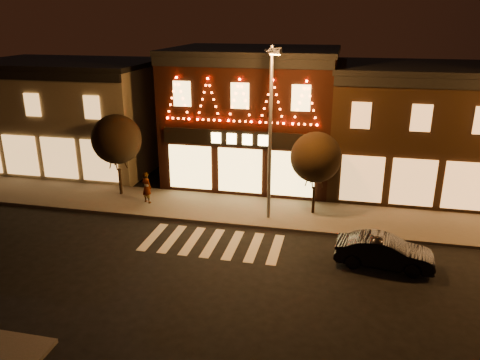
% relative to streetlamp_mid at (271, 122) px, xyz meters
% --- Properties ---
extents(ground, '(120.00, 120.00, 0.00)m').
position_rel_streetlamp_mid_xyz_m(ground, '(-2.20, -6.97, -5.25)').
color(ground, black).
rests_on(ground, ground).
extents(sidewalk_far, '(44.00, 4.00, 0.15)m').
position_rel_streetlamp_mid_xyz_m(sidewalk_far, '(-0.20, 1.03, -5.18)').
color(sidewalk_far, '#47423D').
rests_on(sidewalk_far, ground).
extents(building_left, '(12.20, 8.28, 7.30)m').
position_rel_streetlamp_mid_xyz_m(building_left, '(-15.20, 7.02, -1.59)').
color(building_left, '#7D7259').
rests_on(building_left, ground).
extents(building_pulp, '(10.20, 8.34, 8.30)m').
position_rel_streetlamp_mid_xyz_m(building_pulp, '(-2.20, 7.01, -1.09)').
color(building_pulp, black).
rests_on(building_pulp, ground).
extents(building_right_a, '(9.20, 8.28, 7.50)m').
position_rel_streetlamp_mid_xyz_m(building_right_a, '(7.30, 7.02, -1.49)').
color(building_right_a, '#382413').
rests_on(building_right_a, ground).
extents(streetlamp_mid, '(0.79, 1.99, 8.69)m').
position_rel_streetlamp_mid_xyz_m(streetlamp_mid, '(0.00, 0.00, 0.00)').
color(streetlamp_mid, '#59595E').
rests_on(streetlamp_mid, sidewalk_far).
extents(tree_left, '(2.84, 2.84, 4.75)m').
position_rel_streetlamp_mid_xyz_m(tree_left, '(-9.15, 1.76, -1.78)').
color(tree_left, black).
rests_on(tree_left, sidewalk_far).
extents(tree_right, '(2.64, 2.64, 4.41)m').
position_rel_streetlamp_mid_xyz_m(tree_right, '(2.17, 1.39, -2.02)').
color(tree_right, black).
rests_on(tree_right, sidewalk_far).
extents(dark_sedan, '(4.18, 1.77, 1.34)m').
position_rel_streetlamp_mid_xyz_m(dark_sedan, '(5.51, -3.47, -4.58)').
color(dark_sedan, black).
rests_on(dark_sedan, ground).
extents(pedestrian, '(0.76, 0.64, 1.78)m').
position_rel_streetlamp_mid_xyz_m(pedestrian, '(-7.08, 0.82, -4.21)').
color(pedestrian, gray).
rests_on(pedestrian, sidewalk_far).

